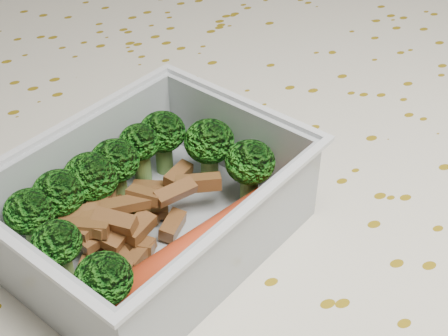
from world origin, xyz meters
name	(u,v)px	position (x,y,z in m)	size (l,w,h in m)	color
dining_table	(214,273)	(0.00, 0.00, 0.67)	(1.40, 0.90, 0.75)	brown
tablecloth	(214,228)	(0.00, 0.00, 0.72)	(1.46, 0.96, 0.19)	beige
lunch_container	(152,215)	(-0.06, -0.03, 0.78)	(0.22, 0.20, 0.06)	silver
broccoli_florets	(129,181)	(-0.06, 0.00, 0.79)	(0.17, 0.14, 0.05)	#608C3F
meat_pile	(128,218)	(-0.07, -0.02, 0.78)	(0.11, 0.08, 0.03)	brown
sausage	(204,246)	(-0.04, -0.06, 0.77)	(0.15, 0.06, 0.03)	red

